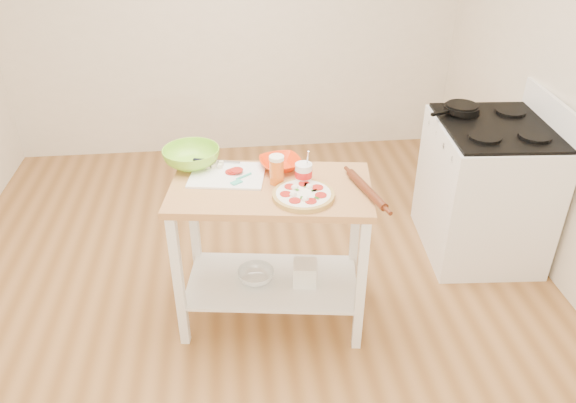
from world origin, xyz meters
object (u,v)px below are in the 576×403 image
Objects in this scene: spatula at (240,179)px; shelf_bin at (305,273)px; prep_island at (271,226)px; pizza at (303,195)px; gas_stove at (485,189)px; beer_pint at (277,170)px; shelf_glass_bowl at (256,276)px; cutting_board at (227,174)px; orange_bowl at (280,164)px; skillet at (461,108)px; knife at (210,161)px; rolling_pin at (367,190)px; yogurt_tub at (304,173)px; green_bowl at (191,157)px.

spatula reaches higher than shelf_bin.
prep_island is 0.34m from pizza.
gas_stove is 1.57m from pizza.
beer_pint reaches higher than shelf_glass_bowl.
cutting_board is 1.95× the size of orange_bowl.
gas_stove is at bearing -72.71° from skillet.
skillet is at bearing 31.71° from cutting_board.
knife reaches higher than spatula.
prep_island is at bearing 164.95° from rolling_pin.
orange_bowl is 0.21m from yogurt_tub.
beer_pint is 0.70m from shelf_glass_bowl.
pizza reaches higher than shelf_bin.
knife is 1.37× the size of yogurt_tub.
green_bowl is 1.00m from rolling_pin.
cutting_board is 2.06× the size of shelf_glass_bowl.
orange_bowl is (0.39, -0.10, 0.01)m from knife.
beer_pint is at bearing -21.95° from knife.
yogurt_tub is (-1.15, -0.75, -0.02)m from skillet.
skillet reaches higher than knife.
pizza is 1.19× the size of knife.
rolling_pin is (0.81, -0.43, 0.01)m from knife.
gas_stove reaches higher than shelf_glass_bowl.
gas_stove reaches higher than shelf_bin.
cutting_board reaches higher than spatula.
yogurt_tub is (0.11, -0.18, 0.03)m from orange_bowl.
gas_stove reaches higher than skillet.
shelf_glass_bowl is (-0.25, 0.15, -0.62)m from pizza.
cutting_board is at bearing 135.99° from shelf_glass_bowl.
spatula is at bearing 157.78° from prep_island.
spatula is at bearing 163.14° from rolling_pin.
orange_bowl is at bearing 0.61° from knife.
orange_bowl is at bearing 121.07° from yogurt_tub.
knife is (-1.82, -0.26, 0.44)m from gas_stove.
prep_island is 0.37m from shelf_bin.
skillet reaches higher than prep_island.
green_bowl is 0.78m from shelf_glass_bowl.
green_bowl reaches higher than spatula.
knife reaches higher than prep_island.
orange_bowl is at bearing -176.45° from skillet.
yogurt_tub is at bearing 99.64° from shelf_bin.
cutting_board is at bearing -169.32° from orange_bowl.
skillet reaches higher than shelf_bin.
rolling_pin is at bearing -19.63° from beer_pint.
rolling_pin is (0.71, -0.27, 0.01)m from cutting_board.
cutting_board is 0.76m from rolling_pin.
beer_pint is at bearing -102.09° from orange_bowl.
cutting_board reaches higher than knife.
spatula is 0.47× the size of knife.
knife is 0.57m from yogurt_tub.
rolling_pin reaches higher than prep_island.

